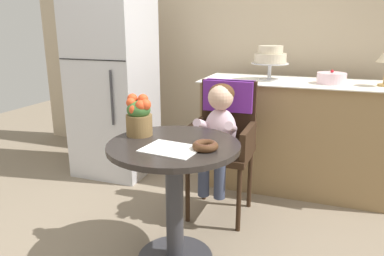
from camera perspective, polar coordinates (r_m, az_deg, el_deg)
back_wall at (r=3.64m, az=8.82°, el=15.91°), size 4.80×0.10×2.70m
cafe_table at (r=2.03m, az=-2.80°, el=-8.07°), size 0.72×0.72×0.72m
wicker_chair at (r=2.60m, az=5.17°, el=0.31°), size 0.42×0.45×0.95m
seated_child at (r=2.44m, az=4.24°, el=0.25°), size 0.27×0.32×0.73m
paper_napkin at (r=1.86m, az=-3.30°, el=-3.30°), size 0.31×0.25×0.00m
donut_front at (r=1.85m, az=2.09°, el=-2.73°), size 0.13×0.13×0.04m
flower_vase at (r=2.09m, az=-8.32°, el=2.01°), size 0.16×0.15×0.24m
display_counter at (r=3.14m, az=15.97°, el=-1.03°), size 1.56×0.62×0.90m
tiered_cake_stand at (r=3.05m, az=12.16°, el=10.79°), size 0.30×0.30×0.27m
round_layer_cake at (r=3.00m, az=21.00°, el=7.30°), size 0.22×0.22×0.11m
refrigerator at (r=3.36m, az=-12.25°, el=7.21°), size 0.64×0.63×1.70m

